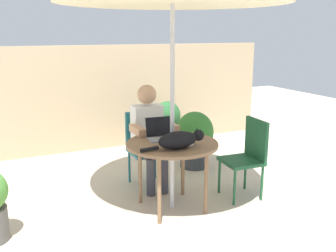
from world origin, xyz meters
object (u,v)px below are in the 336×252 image
patio_table (172,149)px  chair_occupied (145,142)px  chair_empty (248,152)px  laptop (161,132)px  person_seated (149,132)px  cat (180,140)px  potted_plant_corner (195,137)px  potted_plant_by_chair (167,123)px

patio_table → chair_occupied: chair_occupied is taller
chair_occupied → chair_empty: (0.90, -0.84, 0.00)m
chair_occupied → laptop: (-0.03, -0.57, 0.27)m
person_seated → cat: bearing=-91.0°
laptop → cat: size_ratio=0.49×
person_seated → potted_plant_corner: 0.95m
laptop → potted_plant_by_chair: (0.90, 1.79, -0.38)m
chair_empty → cat: (-0.91, -0.14, 0.29)m
chair_occupied → potted_plant_corner: size_ratio=1.15×
chair_occupied → chair_empty: same height
potted_plant_corner → person_seated: bearing=-153.7°
patio_table → potted_plant_corner: 1.33m
person_seated → laptop: size_ratio=3.76×
patio_table → chair_empty: chair_empty is taller
chair_empty → laptop: bearing=164.0°
chair_empty → patio_table: bearing=175.7°
patio_table → chair_empty: bearing=-4.3°
potted_plant_corner → potted_plant_by_chair: bearing=87.5°
patio_table → potted_plant_corner: bearing=51.1°
patio_table → chair_occupied: bearing=90.0°
chair_empty → potted_plant_corner: size_ratio=1.15×
person_seated → potted_plant_by_chair: (0.86, 1.37, -0.29)m
patio_table → potted_plant_by_chair: (0.86, 1.99, -0.25)m
person_seated → potted_plant_corner: (0.82, 0.41, -0.27)m
chair_empty → potted_plant_corner: chair_empty is taller
laptop → cat: (0.02, -0.40, 0.02)m
patio_table → potted_plant_corner: size_ratio=1.22×
chair_empty → potted_plant_corner: 1.09m
chair_occupied → potted_plant_by_chair: bearing=54.6°
chair_occupied → chair_empty: size_ratio=1.00×
potted_plant_by_chair → chair_empty: bearing=-89.1°
patio_table → potted_plant_corner: (0.82, 1.02, -0.23)m
cat → chair_occupied: bearing=89.2°
chair_empty → chair_occupied: bearing=136.9°
chair_empty → person_seated: bearing=142.8°
patio_table → cat: 0.25m
patio_table → cat: size_ratio=1.42×
person_seated → potted_plant_corner: size_ratio=1.59×
laptop → chair_empty: bearing=-16.0°
potted_plant_by_chair → person_seated: bearing=-122.1°
chair_empty → potted_plant_by_chair: (-0.03, 2.05, -0.11)m
chair_empty → potted_plant_by_chair: bearing=90.9°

